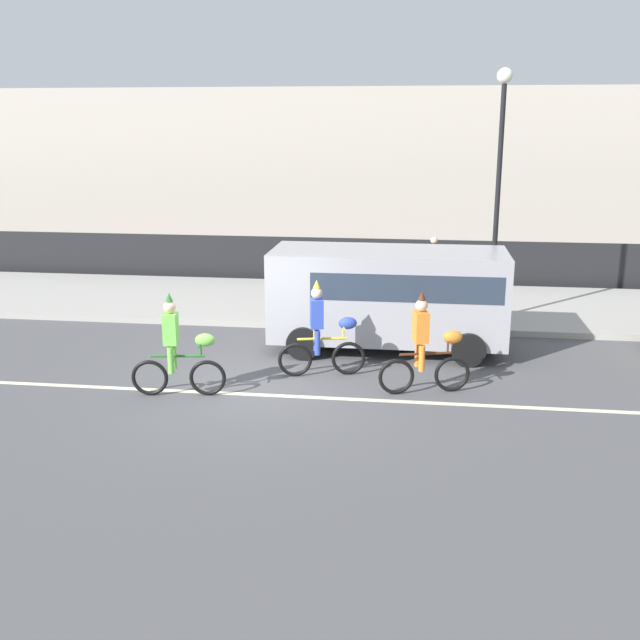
% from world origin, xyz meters
% --- Properties ---
extents(ground_plane, '(80.00, 80.00, 0.00)m').
position_xyz_m(ground_plane, '(0.00, 0.00, 0.00)').
color(ground_plane, '#4C4C4F').
extents(road_centre_line, '(36.00, 0.14, 0.01)m').
position_xyz_m(road_centre_line, '(0.00, -0.50, 0.00)').
color(road_centre_line, beige).
rests_on(road_centre_line, ground).
extents(sidewalk_curb, '(60.00, 5.00, 0.15)m').
position_xyz_m(sidewalk_curb, '(0.00, 6.50, 0.07)').
color(sidewalk_curb, '#9E9B93').
rests_on(sidewalk_curb, ground).
extents(fence_line, '(40.00, 0.08, 1.40)m').
position_xyz_m(fence_line, '(0.00, 9.40, 0.70)').
color(fence_line, black).
rests_on(fence_line, ground).
extents(building_backdrop, '(28.00, 8.00, 6.02)m').
position_xyz_m(building_backdrop, '(-0.18, 18.00, 3.01)').
color(building_backdrop, '#B2A899').
rests_on(building_backdrop, ground).
extents(parade_cyclist_lime, '(1.71, 0.51, 1.92)m').
position_xyz_m(parade_cyclist_lime, '(-1.22, -0.70, 0.84)').
color(parade_cyclist_lime, black).
rests_on(parade_cyclist_lime, ground).
extents(parade_cyclist_cobalt, '(1.69, 0.57, 1.92)m').
position_xyz_m(parade_cyclist_cobalt, '(1.21, 0.74, 0.84)').
color(parade_cyclist_cobalt, black).
rests_on(parade_cyclist_cobalt, ground).
extents(parade_cyclist_orange, '(1.68, 0.62, 1.92)m').
position_xyz_m(parade_cyclist_orange, '(3.20, 0.02, 0.84)').
color(parade_cyclist_orange, black).
rests_on(parade_cyclist_orange, ground).
extents(parked_van_grey, '(5.00, 2.22, 2.18)m').
position_xyz_m(parked_van_grey, '(2.45, 2.70, 1.28)').
color(parked_van_grey, '#99999E').
rests_on(parked_van_grey, ground).
extents(street_lamp_post, '(0.36, 0.36, 5.86)m').
position_xyz_m(street_lamp_post, '(4.81, 5.05, 3.99)').
color(street_lamp_post, black).
rests_on(street_lamp_post, sidewalk_curb).
extents(pedestrian_onlooker, '(0.32, 0.20, 1.62)m').
position_xyz_m(pedestrian_onlooker, '(3.42, 7.56, 1.01)').
color(pedestrian_onlooker, '#33333D').
rests_on(pedestrian_onlooker, sidewalk_curb).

